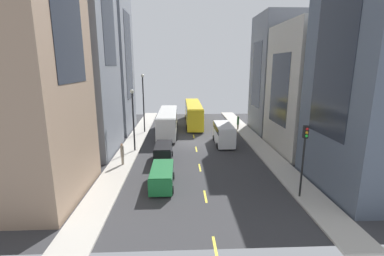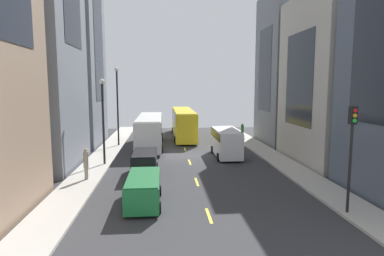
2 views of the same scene
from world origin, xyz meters
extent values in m
plane|color=#333335|center=(0.00, 0.00, 0.00)|extent=(42.25, 42.25, 0.00)
cube|color=#B2ADA3|center=(-7.91, 0.00, 0.07)|extent=(2.42, 44.00, 0.15)
cube|color=#B2ADA3|center=(7.91, 0.00, 0.07)|extent=(2.42, 44.00, 0.15)
cube|color=yellow|center=(0.00, -15.00, 0.01)|extent=(0.16, 2.00, 0.01)
cube|color=yellow|center=(0.00, -9.00, 0.01)|extent=(0.16, 2.00, 0.01)
cube|color=yellow|center=(0.00, -3.00, 0.01)|extent=(0.16, 2.00, 0.01)
cube|color=yellow|center=(0.00, 3.00, 0.01)|extent=(0.16, 2.00, 0.01)
cube|color=yellow|center=(0.00, 9.00, 0.01)|extent=(0.16, 2.00, 0.01)
cube|color=yellow|center=(0.00, 15.00, 0.01)|extent=(0.16, 2.00, 0.01)
cube|color=yellow|center=(0.00, 21.00, 0.01)|extent=(0.16, 2.00, 0.01)
cube|color=slate|center=(-13.52, 7.06, 11.07)|extent=(8.39, 8.76, 22.15)
cube|color=#1E232D|center=(-13.52, 7.06, 11.07)|extent=(8.48, 4.82, 12.18)
cube|color=#B7B2A8|center=(12.51, -3.64, 7.18)|extent=(6.38, 9.95, 14.36)
cube|color=#1E232D|center=(12.51, -3.64, 7.18)|extent=(6.44, 5.47, 7.90)
cube|color=slate|center=(12.38, 5.90, 8.45)|extent=(6.12, 8.05, 16.90)
cube|color=#1E232D|center=(12.38, 5.90, 8.45)|extent=(6.18, 4.43, 9.30)
cube|color=silver|center=(-3.73, 4.91, 1.77)|extent=(2.55, 12.01, 3.00)
cube|color=black|center=(-3.73, 4.91, 2.62)|extent=(2.60, 11.05, 1.20)
cube|color=beige|center=(-3.73, 4.91, 3.31)|extent=(2.45, 11.53, 0.08)
cylinder|color=black|center=(-4.91, 8.63, 0.50)|extent=(0.46, 1.00, 1.00)
cylinder|color=black|center=(-2.56, 8.63, 0.50)|extent=(0.46, 1.00, 1.00)
cylinder|color=black|center=(-4.91, 1.19, 0.50)|extent=(0.46, 1.00, 1.00)
cylinder|color=black|center=(-2.56, 1.19, 0.50)|extent=(0.46, 1.00, 1.00)
cube|color=yellow|center=(0.36, 11.42, 1.86)|extent=(2.45, 13.80, 3.30)
cube|color=black|center=(0.36, 11.42, 2.72)|extent=(2.50, 12.70, 1.48)
cube|color=gold|center=(0.36, 11.42, 3.55)|extent=(2.35, 13.25, 0.08)
cylinder|color=black|center=(-0.77, 15.70, 0.38)|extent=(0.44, 0.76, 0.76)
cylinder|color=black|center=(1.48, 15.70, 0.38)|extent=(0.44, 0.76, 0.76)
cylinder|color=black|center=(-0.77, 7.14, 0.38)|extent=(0.44, 0.76, 0.76)
cylinder|color=black|center=(1.48, 7.14, 0.38)|extent=(0.44, 0.76, 0.76)
cube|color=white|center=(3.60, -1.01, 1.35)|extent=(2.05, 5.71, 2.30)
cube|color=black|center=(3.60, -1.01, 2.10)|extent=(2.09, 5.25, 0.69)
cube|color=silver|center=(3.60, -1.01, 2.54)|extent=(1.97, 5.48, 0.08)
cylinder|color=black|center=(2.65, 0.76, 0.36)|extent=(0.37, 0.72, 0.72)
cylinder|color=black|center=(4.54, 0.76, 0.36)|extent=(0.37, 0.72, 0.72)
cylinder|color=black|center=(2.65, -2.78, 0.36)|extent=(0.37, 0.72, 0.72)
cylinder|color=black|center=(4.54, -2.78, 0.36)|extent=(0.37, 0.72, 0.72)
cube|color=#1E7238|center=(-3.42, -12.99, 0.85)|extent=(1.80, 4.52, 1.35)
cube|color=black|center=(-3.42, -12.99, 1.19)|extent=(1.83, 4.16, 0.57)
cube|color=#1A612F|center=(-3.42, -12.99, 1.56)|extent=(1.72, 4.34, 0.08)
cylinder|color=black|center=(-4.25, -11.59, 0.31)|extent=(0.32, 0.62, 0.62)
cylinder|color=black|center=(-2.60, -11.59, 0.31)|extent=(0.32, 0.62, 0.62)
cylinder|color=black|center=(-4.25, -14.40, 0.31)|extent=(0.32, 0.62, 0.62)
cylinder|color=black|center=(-2.60, -14.40, 0.31)|extent=(0.32, 0.62, 0.62)
cube|color=black|center=(-3.69, -6.72, 0.92)|extent=(1.74, 4.09, 1.49)
cube|color=black|center=(-3.69, -6.72, 1.30)|extent=(1.77, 3.76, 0.63)
cube|color=black|center=(-3.69, -6.72, 1.70)|extent=(1.67, 3.92, 0.08)
cylinder|color=black|center=(-4.49, -5.45, 0.31)|extent=(0.31, 0.62, 0.62)
cylinder|color=black|center=(-2.89, -5.45, 0.31)|extent=(0.31, 0.62, 0.62)
cylinder|color=black|center=(-4.49, -7.99, 0.31)|extent=(0.31, 0.62, 0.62)
cylinder|color=black|center=(-2.89, -7.99, 0.31)|extent=(0.31, 0.62, 0.62)
cylinder|color=gray|center=(-7.65, -8.14, 0.55)|extent=(0.25, 0.25, 0.80)
cylinder|color=gray|center=(-7.65, -8.14, 1.52)|extent=(0.33, 0.33, 1.15)
sphere|color=tan|center=(-7.65, -8.14, 2.21)|extent=(0.23, 0.23, 0.23)
cylinder|color=gray|center=(7.01, 6.56, 0.52)|extent=(0.25, 0.25, 0.74)
cylinder|color=#336B38|center=(7.01, 6.56, 1.50)|extent=(0.33, 0.33, 1.23)
sphere|color=beige|center=(7.01, 6.56, 2.23)|extent=(0.23, 0.23, 0.23)
cylinder|color=black|center=(7.10, -15.53, 2.43)|extent=(0.14, 0.14, 4.55)
cube|color=black|center=(7.10, -15.53, 5.15)|extent=(0.32, 0.32, 0.90)
sphere|color=red|center=(7.10, -15.71, 5.41)|extent=(0.20, 0.20, 0.20)
sphere|color=orange|center=(7.10, -15.71, 5.15)|extent=(0.20, 0.20, 0.20)
sphere|color=green|center=(7.10, -15.71, 4.90)|extent=(0.20, 0.20, 0.20)
cylinder|color=black|center=(-7.20, 5.39, 4.18)|extent=(0.18, 0.18, 8.06)
sphere|color=silver|center=(-7.20, 5.39, 8.39)|extent=(0.44, 0.44, 0.44)
cylinder|color=black|center=(-7.20, -3.53, 3.48)|extent=(0.18, 0.18, 6.65)
sphere|color=silver|center=(-7.20, -3.53, 6.98)|extent=(0.44, 0.44, 0.44)
camera|label=1|loc=(-1.83, -33.94, 9.79)|focal=25.32mm
camera|label=2|loc=(-2.29, -30.91, 6.56)|focal=30.62mm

